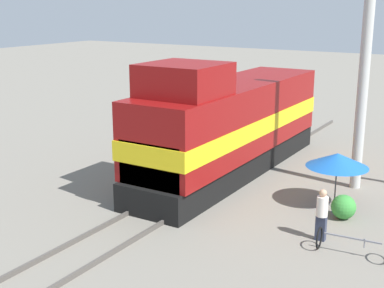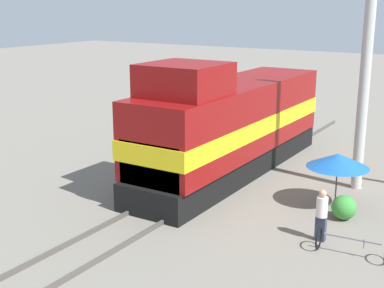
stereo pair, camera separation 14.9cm
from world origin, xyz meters
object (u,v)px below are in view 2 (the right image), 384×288
person_bystander (322,214)px  bicycle (352,245)px  vendor_umbrella (338,160)px  utility_pole (365,71)px  locomotive (229,126)px

person_bystander → bicycle: size_ratio=0.82×
vendor_umbrella → person_bystander: (0.48, -2.94, -0.82)m
person_bystander → vendor_umbrella: bearing=99.3°
person_bystander → utility_pole: bearing=94.4°
vendor_umbrella → bicycle: (1.57, -3.45, -1.34)m
utility_pole → person_bystander: bearing=-85.6°
utility_pole → bicycle: 7.32m
utility_pole → vendor_umbrella: (-0.07, -2.38, -2.81)m
locomotive → bicycle: locomotive is taller
utility_pole → bicycle: size_ratio=4.52×
vendor_umbrella → bicycle: bearing=-65.6°
person_bystander → locomotive: bearing=142.3°
vendor_umbrella → person_bystander: vendor_umbrella is taller
locomotive → utility_pole: utility_pole is taller
locomotive → vendor_umbrella: locomotive is taller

